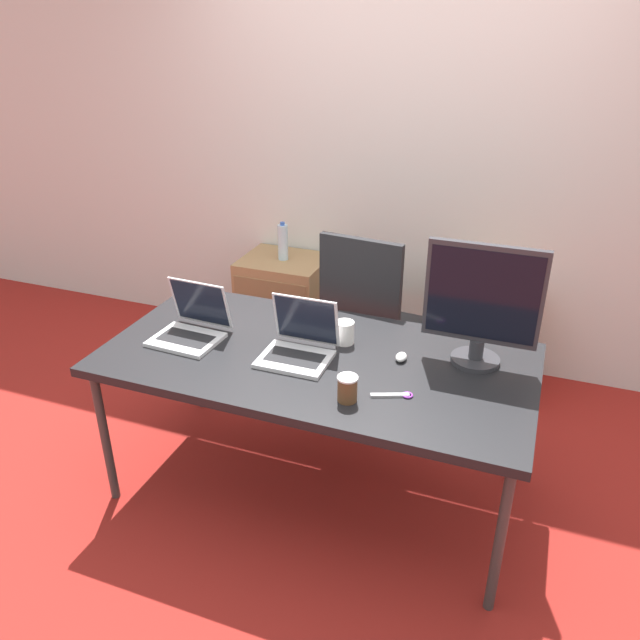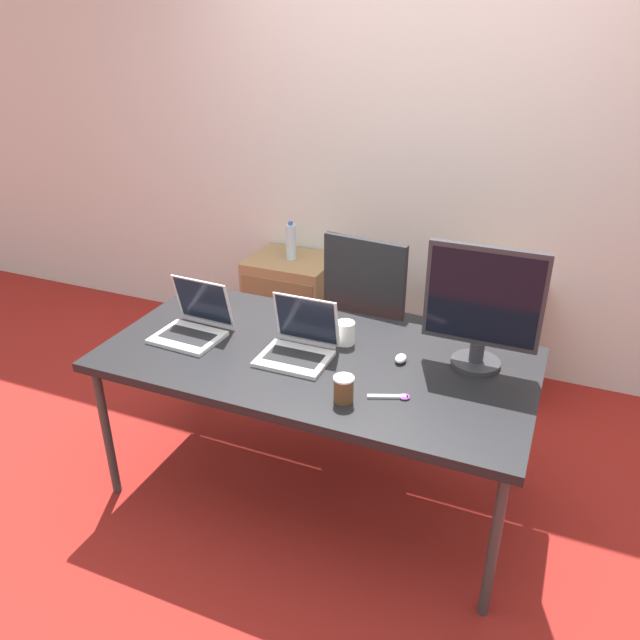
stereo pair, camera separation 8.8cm
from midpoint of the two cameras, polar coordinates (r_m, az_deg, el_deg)
The scene contains 14 objects.
ground_plane at distance 3.10m, azimuth -1.15°, elevation -14.90°, with size 14.00×14.00×0.00m, color maroon.
wall_back at distance 3.80m, azimuth 7.20°, elevation 14.97°, with size 10.00×0.05×2.60m.
desk at distance 2.70m, azimuth -1.29°, elevation -4.06°, with size 1.84×0.92×0.72m.
office_chair at distance 3.50m, azimuth 4.08°, elevation -1.95°, with size 0.56×0.58×1.05m.
cabinet_left at distance 4.10m, azimuth -3.88°, elevation 1.46°, with size 0.53×0.44×0.63m.
cabinet_right at distance 3.80m, azimuth 13.92°, elevation -1.48°, with size 0.53×0.44×0.63m.
water_bottle at distance 3.94m, azimuth -4.06°, elevation 7.12°, with size 0.06×0.06×0.24m.
laptop_left at distance 2.65m, azimuth -2.92°, elevation -2.35°, with size 0.29×0.28×0.25m.
laptop_right at distance 2.87m, azimuth -12.59°, elevation -0.63°, with size 0.30×0.30×0.25m.
monitor at distance 2.58m, azimuth 13.66°, elevation 1.40°, with size 0.47×0.21×0.52m.
mouse at distance 2.65m, azimuth 6.49°, elevation -3.39°, with size 0.05×0.07×0.03m.
coffee_cup_white at distance 2.76m, azimuth 1.36°, elevation -1.15°, with size 0.08×0.08×0.10m.
coffee_cup_brown at distance 2.36m, azimuth 1.44°, elevation -6.29°, with size 0.08×0.08×0.10m.
scissors at distance 2.42m, azimuth 5.91°, elevation -6.86°, with size 0.16×0.09×0.01m.
Camera 1 is at (0.84, -2.17, 2.06)m, focal length 35.00 mm.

